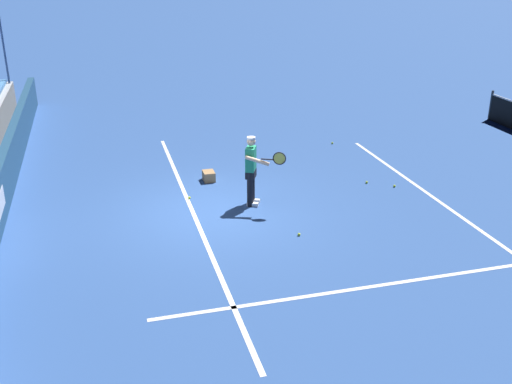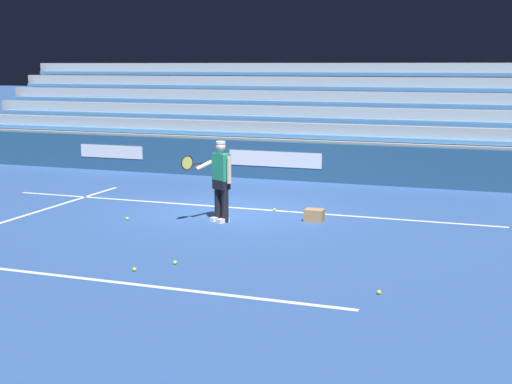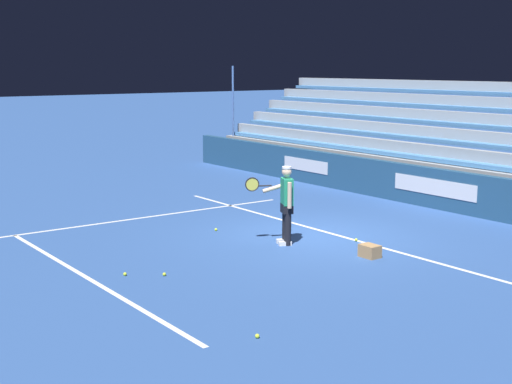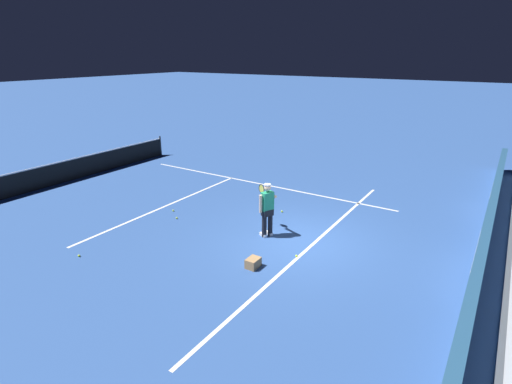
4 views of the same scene
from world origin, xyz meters
name	(u,v)px [view 1 (image 1 of 4)]	position (x,y,z in m)	size (l,w,h in m)	color
ground_plane	(214,212)	(0.00, 0.00, 0.00)	(160.00, 160.00, 0.00)	#2D5193
court_baseline_white	(194,214)	(0.00, -0.50, 0.00)	(12.00, 0.10, 0.01)	white
court_sideline_white	(461,273)	(4.11, 4.00, 0.00)	(0.10, 12.00, 0.01)	white
court_service_line_white	(422,189)	(0.00, 5.50, 0.00)	(8.22, 0.10, 0.01)	white
tennis_player	(252,170)	(-0.20, 0.98, 0.89)	(0.88, 0.90, 1.71)	black
ball_box_cardboard	(209,176)	(-2.08, 0.27, 0.13)	(0.40, 0.30, 0.26)	#A87F51
tennis_ball_midcourt	(394,186)	(-0.32, 4.88, 0.03)	(0.07, 0.07, 0.07)	#CCE533
tennis_ball_toward_net	(299,234)	(1.74, 1.52, 0.03)	(0.07, 0.07, 0.07)	#CCE533
tennis_ball_far_right	(189,198)	(-0.94, -0.45, 0.03)	(0.07, 0.07, 0.07)	#CCE533
tennis_ball_on_baseline	(367,182)	(-0.76, 4.30, 0.03)	(0.07, 0.07, 0.07)	#CCE533
tennis_ball_stray_back	(332,143)	(-4.25, 4.72, 0.03)	(0.07, 0.07, 0.07)	#CCE533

